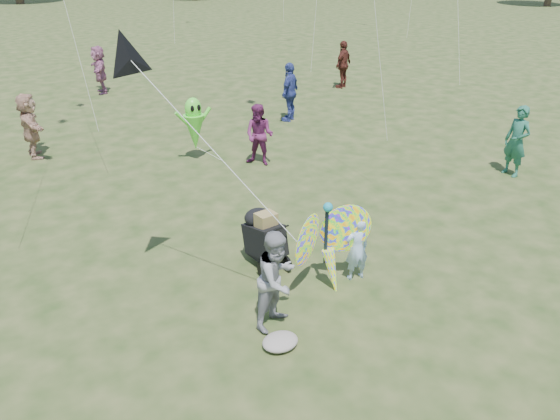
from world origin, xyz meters
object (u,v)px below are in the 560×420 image
object	(u,v)px
crowd_f	(517,141)
crowd_e	(259,135)
crowd_c	(290,92)
adult_man	(277,279)
alien_kite	(194,126)
crowd_h	(343,64)
crowd_j	(100,70)
butterfly_kite	(329,246)
child_girl	(357,249)
jogging_stroller	(264,235)
crowd_d	(30,126)

from	to	relation	value
crowd_f	crowd_e	bearing A→B (deg)	-126.99
crowd_c	crowd_f	distance (m)	7.33
adult_man	crowd_e	distance (m)	6.81
crowd_e	alien_kite	bearing A→B (deg)	-167.85
crowd_h	crowd_j	world-z (taller)	crowd_h
crowd_h	butterfly_kite	distance (m)	14.51
child_girl	crowd_f	bearing A→B (deg)	-154.16
adult_man	crowd_c	distance (m)	10.81
crowd_e	butterfly_kite	bearing A→B (deg)	-55.68
crowd_j	alien_kite	bearing A→B (deg)	11.38
crowd_c	crowd_f	bearing A→B (deg)	72.99
crowd_h	jogging_stroller	xyz separation A→B (m)	(-9.35, -10.38, -0.32)
crowd_c	crowd_h	size ratio (longest dim) A/B	1.03
jogging_stroller	alien_kite	distance (m)	5.71
crowd_j	butterfly_kite	bearing A→B (deg)	8.98
jogging_stroller	crowd_h	bearing A→B (deg)	41.56
crowd_e	crowd_f	world-z (taller)	crowd_f
crowd_h	alien_kite	bearing A→B (deg)	3.31
crowd_h	crowd_d	bearing A→B (deg)	-15.91
child_girl	butterfly_kite	bearing A→B (deg)	7.43
crowd_c	crowd_j	size ratio (longest dim) A/B	1.05
crowd_f	jogging_stroller	xyz separation A→B (m)	(-7.54, -0.62, -0.28)
alien_kite	crowd_e	bearing A→B (deg)	-39.32
crowd_c	butterfly_kite	distance (m)	9.83
crowd_f	crowd_j	size ratio (longest dim) A/B	0.99
crowd_j	jogging_stroller	bearing A→B (deg)	6.64
jogging_stroller	alien_kite	bearing A→B (deg)	73.63
crowd_e	crowd_d	bearing A→B (deg)	-164.13
crowd_d	crowd_e	bearing A→B (deg)	-124.84
crowd_d	jogging_stroller	xyz separation A→B (m)	(2.75, -8.14, -0.28)
adult_man	crowd_h	xyz separation A→B (m)	(9.99, 11.99, 0.13)
adult_man	butterfly_kite	bearing A→B (deg)	-4.78
crowd_c	jogging_stroller	bearing A→B (deg)	19.49
child_girl	alien_kite	xyz separation A→B (m)	(-0.19, 6.82, 0.37)
crowd_c	crowd_e	size ratio (longest dim) A/B	1.17
butterfly_kite	alien_kite	distance (m)	6.81
adult_man	alien_kite	xyz separation A→B (m)	(1.63, 7.23, 0.17)
crowd_c	crowd_d	distance (m)	7.89
crowd_d	jogging_stroller	size ratio (longest dim) A/B	1.63
crowd_e	child_girl	bearing A→B (deg)	-50.10
crowd_h	butterfly_kite	xyz separation A→B (m)	(-8.76, -11.57, -0.12)
butterfly_kite	crowd_f	bearing A→B (deg)	14.58
child_girl	crowd_f	xyz separation A→B (m)	(6.37, 1.83, 0.30)
crowd_c	crowd_j	xyz separation A→B (m)	(-4.47, 6.92, -0.05)
crowd_j	jogging_stroller	distance (m)	14.47
child_girl	crowd_e	bearing A→B (deg)	-91.78
jogging_stroller	crowd_f	bearing A→B (deg)	-1.75
crowd_c	jogging_stroller	xyz separation A→B (m)	(-5.11, -7.53, -0.34)
crowd_e	jogging_stroller	xyz separation A→B (m)	(-2.34, -4.50, -0.20)
crowd_h	child_girl	bearing A→B (deg)	28.43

